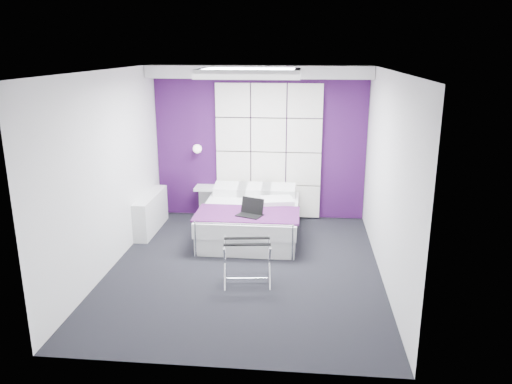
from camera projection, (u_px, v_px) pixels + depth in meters
floor at (245, 268)px, 6.75m from camera, size 4.40×4.40×0.00m
ceiling at (244, 71)px, 6.03m from camera, size 4.40×4.40×0.00m
wall_back at (260, 143)px, 8.49m from camera, size 3.60×0.00×3.60m
wall_left at (109, 171)px, 6.56m from camera, size 0.00×4.40×4.40m
wall_right at (388, 178)px, 6.22m from camera, size 0.00×4.40×4.40m
accent_wall at (260, 143)px, 8.48m from camera, size 3.58×0.02×2.58m
soffit at (259, 72)px, 7.92m from camera, size 3.58×0.50×0.20m
headboard at (268, 152)px, 8.46m from camera, size 1.80×0.08×2.30m
skylight at (249, 72)px, 6.61m from camera, size 1.36×0.86×0.12m
wall_lamp at (198, 148)px, 8.48m from camera, size 0.15×0.15×0.15m
radiator at (151, 213)px, 8.07m from camera, size 0.22×1.20×0.60m
bed at (251, 219)px, 7.84m from camera, size 1.53×1.84×0.65m
nightstand at (208, 188)px, 8.61m from camera, size 0.44×0.34×0.05m
luggage_rack at (247, 262)px, 6.24m from camera, size 0.58×0.43×0.57m
laptop at (250, 211)px, 7.26m from camera, size 0.35×0.25×0.25m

